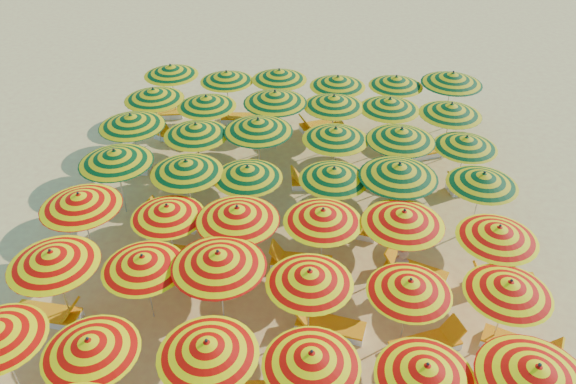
% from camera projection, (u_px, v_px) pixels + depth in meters
% --- Properties ---
extents(ground, '(120.00, 120.00, 0.00)m').
position_uv_depth(ground, '(286.00, 246.00, 16.61)').
color(ground, '#EDCD69').
rests_on(ground, ground).
extents(umbrella_7, '(2.21, 2.21, 2.12)m').
position_uv_depth(umbrella_7, '(89.00, 346.00, 11.29)').
color(umbrella_7, silver).
rests_on(umbrella_7, ground).
extents(umbrella_8, '(2.38, 2.38, 2.20)m').
position_uv_depth(umbrella_8, '(207.00, 348.00, 11.16)').
color(umbrella_8, silver).
rests_on(umbrella_8, ground).
extents(umbrella_9, '(2.13, 2.13, 2.12)m').
position_uv_depth(umbrella_9, '(312.00, 359.00, 11.04)').
color(umbrella_9, silver).
rests_on(umbrella_9, ground).
extents(umbrella_10, '(2.30, 2.30, 2.11)m').
position_uv_depth(umbrella_10, '(426.00, 371.00, 10.81)').
color(umbrella_10, silver).
rests_on(umbrella_10, ground).
extents(umbrella_11, '(2.26, 2.26, 2.35)m').
position_uv_depth(umbrella_11, '(536.00, 373.00, 10.52)').
color(umbrella_11, silver).
rests_on(umbrella_11, ground).
extents(umbrella_12, '(2.81, 2.81, 2.30)m').
position_uv_depth(umbrella_12, '(52.00, 258.00, 13.19)').
color(umbrella_12, silver).
rests_on(umbrella_12, ground).
extents(umbrella_13, '(2.13, 2.13, 2.14)m').
position_uv_depth(umbrella_13, '(143.00, 262.00, 13.28)').
color(umbrella_13, silver).
rests_on(umbrella_13, ground).
extents(umbrella_14, '(2.55, 2.55, 2.40)m').
position_uv_depth(umbrella_14, '(218.00, 259.00, 13.02)').
color(umbrella_14, silver).
rests_on(umbrella_14, ground).
extents(umbrella_15, '(2.30, 2.30, 2.18)m').
position_uv_depth(umbrella_15, '(310.00, 277.00, 12.83)').
color(umbrella_15, silver).
rests_on(umbrella_15, ground).
extents(umbrella_16, '(2.45, 2.45, 2.09)m').
position_uv_depth(umbrella_16, '(410.00, 286.00, 12.70)').
color(umbrella_16, silver).
rests_on(umbrella_16, ground).
extents(umbrella_17, '(2.24, 2.24, 2.13)m').
position_uv_depth(umbrella_17, '(509.00, 287.00, 12.62)').
color(umbrella_17, silver).
rests_on(umbrella_17, ground).
extents(umbrella_18, '(2.88, 2.88, 2.33)m').
position_uv_depth(umbrella_18, '(80.00, 200.00, 15.00)').
color(umbrella_18, silver).
rests_on(umbrella_18, ground).
extents(umbrella_19, '(2.04, 2.04, 2.11)m').
position_uv_depth(umbrella_19, '(167.00, 211.00, 14.92)').
color(umbrella_19, silver).
rests_on(umbrella_19, ground).
extents(umbrella_20, '(2.63, 2.63, 2.34)m').
position_uv_depth(umbrella_20, '(237.00, 214.00, 14.51)').
color(umbrella_20, silver).
rests_on(umbrella_20, ground).
extents(umbrella_21, '(2.30, 2.30, 2.22)m').
position_uv_depth(umbrella_21, '(323.00, 216.00, 14.61)').
color(umbrella_21, silver).
rests_on(umbrella_21, ground).
extents(umbrella_22, '(2.35, 2.35, 2.30)m').
position_uv_depth(umbrella_22, '(404.00, 217.00, 14.43)').
color(umbrella_22, silver).
rests_on(umbrella_22, ground).
extents(umbrella_23, '(2.70, 2.70, 2.19)m').
position_uv_depth(umbrella_23, '(498.00, 233.00, 14.10)').
color(umbrella_23, silver).
rests_on(umbrella_23, ground).
extents(umbrella_24, '(2.35, 2.35, 2.37)m').
position_uv_depth(umbrella_24, '(115.00, 156.00, 16.74)').
color(umbrella_24, silver).
rests_on(umbrella_24, ground).
extents(umbrella_25, '(2.84, 2.84, 2.28)m').
position_uv_depth(umbrella_25, '(186.00, 167.00, 16.41)').
color(umbrella_25, silver).
rests_on(umbrella_25, ground).
extents(umbrella_26, '(2.63, 2.63, 2.18)m').
position_uv_depth(umbrella_26, '(248.00, 172.00, 16.35)').
color(umbrella_26, silver).
rests_on(umbrella_26, ground).
extents(umbrella_27, '(2.48, 2.48, 2.19)m').
position_uv_depth(umbrella_27, '(334.00, 174.00, 16.26)').
color(umbrella_27, silver).
rests_on(umbrella_27, ground).
extents(umbrella_28, '(2.50, 2.50, 2.43)m').
position_uv_depth(umbrella_28, '(399.00, 171.00, 16.01)').
color(umbrella_28, silver).
rests_on(umbrella_28, ground).
extents(umbrella_29, '(2.26, 2.26, 2.17)m').
position_uv_depth(umbrella_29, '(483.00, 179.00, 16.06)').
color(umbrella_29, silver).
rests_on(umbrella_29, ground).
extents(umbrella_30, '(2.24, 2.24, 2.34)m').
position_uv_depth(umbrella_30, '(131.00, 120.00, 18.61)').
color(umbrella_30, silver).
rests_on(umbrella_30, ground).
extents(umbrella_31, '(2.84, 2.84, 2.27)m').
position_uv_depth(umbrella_31, '(196.00, 130.00, 18.24)').
color(umbrella_31, silver).
rests_on(umbrella_31, ground).
extents(umbrella_32, '(2.93, 2.93, 2.41)m').
position_uv_depth(umbrella_32, '(258.00, 125.00, 18.22)').
color(umbrella_32, silver).
rests_on(umbrella_32, ground).
extents(umbrella_33, '(2.71, 2.71, 2.28)m').
position_uv_depth(umbrella_33, '(336.00, 134.00, 17.99)').
color(umbrella_33, silver).
rests_on(umbrella_33, ground).
extents(umbrella_34, '(2.91, 2.91, 2.35)m').
position_uv_depth(umbrella_34, '(401.00, 135.00, 17.82)').
color(umbrella_34, silver).
rests_on(umbrella_34, ground).
extents(umbrella_35, '(2.60, 2.60, 2.16)m').
position_uv_depth(umbrella_35, '(466.00, 142.00, 17.78)').
color(umbrella_35, silver).
rests_on(umbrella_35, ground).
extents(umbrella_36, '(2.78, 2.78, 2.30)m').
position_uv_depth(umbrella_36, '(154.00, 94.00, 20.30)').
color(umbrella_36, silver).
rests_on(umbrella_36, ground).
extents(umbrella_37, '(2.77, 2.77, 2.25)m').
position_uv_depth(umbrella_37, '(206.00, 101.00, 19.93)').
color(umbrella_37, silver).
rests_on(umbrella_37, ground).
extents(umbrella_38, '(2.64, 2.64, 2.42)m').
position_uv_depth(umbrella_38, '(275.00, 97.00, 19.87)').
color(umbrella_38, silver).
rests_on(umbrella_38, ground).
extents(umbrella_39, '(2.63, 2.63, 2.30)m').
position_uv_depth(umbrella_39, '(334.00, 101.00, 19.84)').
color(umbrella_39, silver).
rests_on(umbrella_39, ground).
extents(umbrella_40, '(2.73, 2.73, 2.28)m').
position_uv_depth(umbrella_40, '(390.00, 104.00, 19.71)').
color(umbrella_40, silver).
rests_on(umbrella_40, ground).
extents(umbrella_41, '(2.24, 2.24, 2.30)m').
position_uv_depth(umbrella_41, '(451.00, 109.00, 19.34)').
color(umbrella_41, silver).
rests_on(umbrella_41, ground).
extents(umbrella_42, '(2.63, 2.63, 2.27)m').
position_uv_depth(umbrella_42, '(171.00, 70.00, 22.11)').
color(umbrella_42, silver).
rests_on(umbrella_42, ground).
extents(umbrella_43, '(2.75, 2.75, 2.20)m').
position_uv_depth(umbrella_43, '(227.00, 76.00, 21.76)').
color(umbrella_43, silver).
rests_on(umbrella_43, ground).
extents(umbrella_44, '(2.79, 2.79, 2.29)m').
position_uv_depth(umbrella_44, '(279.00, 75.00, 21.71)').
color(umbrella_44, silver).
rests_on(umbrella_44, ground).
extents(umbrella_45, '(2.74, 2.74, 2.26)m').
position_uv_depth(umbrella_45, '(338.00, 81.00, 21.27)').
color(umbrella_45, silver).
rests_on(umbrella_45, ground).
extents(umbrella_46, '(2.67, 2.67, 2.20)m').
position_uv_depth(umbrella_46, '(396.00, 81.00, 21.40)').
color(umbrella_46, silver).
rests_on(umbrella_46, ground).
extents(umbrella_47, '(2.43, 2.43, 2.45)m').
position_uv_depth(umbrella_47, '(452.00, 78.00, 21.12)').
color(umbrella_47, silver).
rests_on(umbrella_47, ground).
extents(lounger_3, '(1.77, 0.72, 0.69)m').
position_uv_depth(lounger_3, '(49.00, 315.00, 14.22)').
color(lounger_3, white).
rests_on(lounger_3, ground).
extents(lounger_4, '(1.81, 0.90, 0.69)m').
position_uv_depth(lounger_4, '(329.00, 326.00, 13.93)').
color(lounger_4, white).
rests_on(lounger_4, ground).
extents(lounger_5, '(1.82, 1.22, 0.69)m').
position_uv_depth(lounger_5, '(427.00, 344.00, 13.46)').
color(lounger_5, white).
rests_on(lounger_5, ground).
extents(lounger_6, '(1.82, 1.19, 0.69)m').
position_uv_depth(lounger_6, '(521.00, 348.00, 13.38)').
color(lounger_6, white).
rests_on(lounger_6, ground).
extents(lounger_7, '(1.78, 0.74, 0.69)m').
position_uv_depth(lounger_7, '(197.00, 257.00, 15.98)').
color(lounger_7, white).
rests_on(lounger_7, ground).
extents(lounger_8, '(1.82, 0.98, 0.69)m').
position_uv_depth(lounger_8, '(223.00, 269.00, 15.58)').
color(lounger_8, white).
rests_on(lounger_8, ground).
extents(lounger_9, '(1.75, 0.64, 0.69)m').
position_uv_depth(lounger_9, '(300.00, 262.00, 15.81)').
color(lounger_9, white).
rests_on(lounger_9, ground).
extents(lounger_10, '(1.82, 1.18, 0.69)m').
position_uv_depth(lounger_10, '(414.00, 271.00, 15.51)').
color(lounger_10, white).
rests_on(lounger_10, ground).
extents(lounger_11, '(1.78, 0.75, 0.69)m').
position_uv_depth(lounger_11, '(502.00, 282.00, 15.16)').
color(lounger_11, white).
rests_on(lounger_11, ground).
extents(lounger_12, '(1.82, 0.97, 0.69)m').
position_uv_depth(lounger_12, '(172.00, 219.00, 17.40)').
color(lounger_12, white).
rests_on(lounger_12, ground).
extents(lounger_13, '(1.82, 0.99, 0.69)m').
position_uv_depth(lounger_13, '(351.00, 228.00, 17.04)').
color(lounger_13, white).
rests_on(lounger_13, ground).
extents(lounger_14, '(1.75, 0.64, 0.69)m').
position_uv_depth(lounger_14, '(124.00, 167.00, 19.82)').
color(lounger_14, white).
rests_on(lounger_14, ground).
extents(lounger_15, '(1.82, 1.25, 0.69)m').
position_uv_depth(lounger_15, '(183.00, 177.00, 19.27)').
color(lounger_15, white).
rests_on(lounger_15, ground).
extents(lounger_16, '(1.80, 0.81, 0.69)m').
position_uv_depth(lounger_16, '(315.00, 182.00, 19.03)').
color(lounger_16, white).
rests_on(lounger_16, ground).
extents(lounger_17, '(1.83, 1.14, 0.69)m').
position_uv_depth(lounger_17, '(471.00, 186.00, 18.87)').
color(lounger_17, white).
rests_on(lounger_17, ground).
extents(lounger_18, '(1.82, 1.24, 0.69)m').
position_uv_depth(lounger_18, '(175.00, 137.00, 21.50)').
color(lounger_18, white).
rests_on(lounger_18, ground).
extents(lounger_19, '(1.82, 1.23, 0.69)m').
position_uv_depth(lounger_19, '(425.00, 152.00, 20.62)').
color(lounger_19, white).
rests_on(lounger_19, ground).
extents(lounger_20, '(1.81, 0.90, 0.69)m').
position_uv_depth(lounger_20, '(161.00, 114.00, 23.06)').
color(lounger_20, white).
rests_on(lounger_20, ground).
extents(lounger_21, '(1.78, 0.73, 0.69)m').
position_uv_depth(lounger_21, '(241.00, 118.00, 22.76)').
color(lounger_21, white).
rests_on(lounger_21, ground).
extents(lounger_22, '(1.82, 1.25, 0.69)m').
position_uv_depth(lounger_22, '(320.00, 126.00, 22.23)').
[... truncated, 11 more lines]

